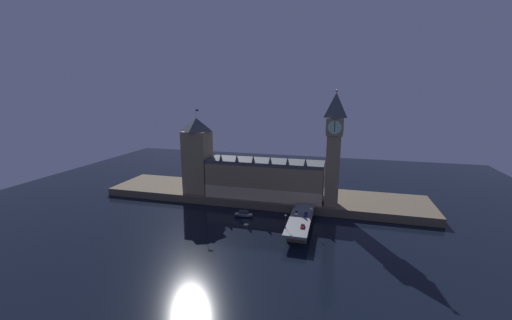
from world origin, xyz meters
TOP-DOWN VIEW (x-y plane):
  - ground_plane at (0.00, 0.00)m, footprint 400.00×400.00m
  - embankment at (0.00, 39.00)m, footprint 220.00×42.00m
  - parliament_hall at (3.90, 30.90)m, footprint 76.83×21.16m
  - clock_tower at (47.44, 25.58)m, footprint 10.14×10.25m
  - victoria_tower at (-43.80, 29.75)m, footprint 16.83×16.83m
  - bridge at (32.24, -5.00)m, footprint 11.80×46.00m
  - car_northbound_lead at (29.64, 0.28)m, footprint 2.01×4.29m
  - car_southbound_lead at (34.83, -16.47)m, footprint 2.02×4.06m
  - car_southbound_trail at (34.83, -0.52)m, footprint 1.90×4.61m
  - pedestrian_mid_walk at (37.43, -5.60)m, footprint 0.38×0.38m
  - pedestrian_far_rail at (27.05, 9.80)m, footprint 0.38×0.38m
  - street_lamp_near at (26.65, -19.72)m, footprint 1.34×0.60m
  - street_lamp_mid at (37.83, -5.00)m, footprint 1.34×0.60m
  - boat_upstream at (-2.89, 4.52)m, footprint 12.10×4.61m

SIDE VIEW (x-z plane):
  - ground_plane at x=0.00m, z-range 0.00..0.00m
  - boat_upstream at x=-2.89m, z-range -0.54..3.45m
  - embankment at x=0.00m, z-range 0.00..5.15m
  - bridge at x=32.24m, z-range 1.09..8.00m
  - car_southbound_lead at x=34.83m, z-range 6.87..8.28m
  - car_northbound_lead at x=29.64m, z-range 6.86..8.45m
  - car_southbound_trail at x=34.83m, z-range 6.86..8.46m
  - pedestrian_far_rail at x=27.05m, z-range 6.95..8.53m
  - pedestrian_mid_walk at x=37.43m, z-range 6.96..8.65m
  - street_lamp_mid at x=37.83m, z-range 7.71..14.00m
  - street_lamp_near at x=26.65m, z-range 7.82..15.12m
  - parliament_hall at x=3.90m, z-range 2.64..32.24m
  - victoria_tower at x=-43.80m, z-range 2.29..59.93m
  - clock_tower at x=47.44m, z-range 7.23..77.34m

